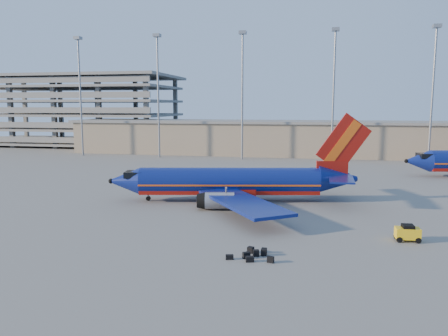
{
  "coord_description": "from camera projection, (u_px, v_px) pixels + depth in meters",
  "views": [
    {
      "loc": [
        10.86,
        -52.6,
        12.24
      ],
      "look_at": [
        -0.64,
        3.84,
        4.0
      ],
      "focal_mm": 35.0,
      "sensor_mm": 36.0,
      "label": 1
    }
  ],
  "objects": [
    {
      "name": "terminal_building",
      "position": [
        309.0,
        138.0,
        108.58
      ],
      "size": [
        122.0,
        16.0,
        8.5
      ],
      "color": "gray",
      "rests_on": "ground"
    },
    {
      "name": "light_mast_row",
      "position": [
        287.0,
        81.0,
        96.05
      ],
      "size": [
        101.6,
        1.6,
        28.65
      ],
      "color": "gray",
      "rests_on": "ground"
    },
    {
      "name": "baggage_tug",
      "position": [
        408.0,
        233.0,
        39.65
      ],
      "size": [
        2.19,
        1.38,
        1.53
      ],
      "rotation": [
        0.0,
        0.0,
        0.05
      ],
      "color": "yellow",
      "rests_on": "ground"
    },
    {
      "name": "luggage_pile",
      "position": [
        253.0,
        255.0,
        35.45
      ],
      "size": [
        3.93,
        2.72,
        0.53
      ],
      "color": "black",
      "rests_on": "ground"
    },
    {
      "name": "ground",
      "position": [
        223.0,
        204.0,
        54.9
      ],
      "size": [
        220.0,
        220.0,
        0.0
      ],
      "primitive_type": "plane",
      "color": "slate",
      "rests_on": "ground"
    },
    {
      "name": "aircraft_main",
      "position": [
        235.0,
        182.0,
        56.26
      ],
      "size": [
        33.27,
        31.7,
        11.36
      ],
      "rotation": [
        0.0,
        0.0,
        0.19
      ],
      "color": "navy",
      "rests_on": "ground"
    },
    {
      "name": "parking_garage",
      "position": [
        78.0,
        107.0,
        137.32
      ],
      "size": [
        62.0,
        32.0,
        21.4
      ],
      "color": "slate",
      "rests_on": "ground"
    }
  ]
}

